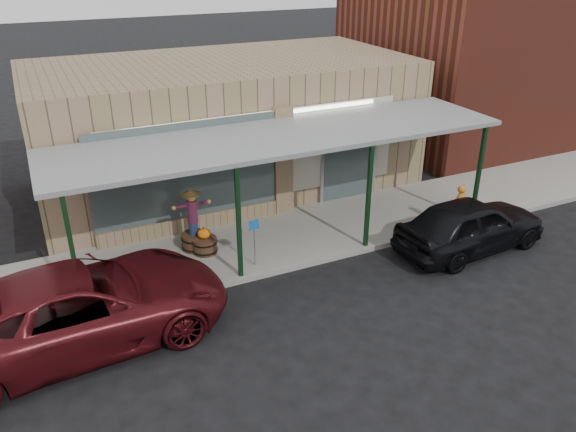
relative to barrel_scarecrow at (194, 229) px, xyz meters
name	(u,v)px	position (x,y,z in m)	size (l,w,h in m)	color
ground	(349,308)	(2.42, -3.95, -0.74)	(120.00, 120.00, 0.00)	black
sidewalk	(283,238)	(2.42, -0.35, -0.66)	(40.00, 3.20, 0.15)	gray
storefront	(225,126)	(2.42, 4.21, 1.36)	(12.00, 6.25, 4.20)	#906F58
awning	(283,138)	(2.42, -0.39, 2.27)	(12.00, 3.00, 3.04)	slate
block_buildings_near	(267,64)	(4.43, 5.25, 3.03)	(61.00, 8.00, 8.00)	maroon
barrel_scarecrow	(194,229)	(0.00, 0.00, 0.00)	(1.03, 0.85, 1.73)	#523620
barrel_pumpkin	(205,243)	(0.19, -0.32, -0.32)	(0.80, 0.80, 0.75)	#523620
handicap_sign	(254,237)	(1.13, -1.50, 0.24)	(0.26, 0.04, 1.28)	gray
parked_sedan	(471,225)	(6.79, -2.93, 0.01)	(4.44, 2.02, 1.51)	black
car_maroon	(81,307)	(-3.14, -2.59, 0.10)	(2.78, 6.03, 1.68)	#521015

